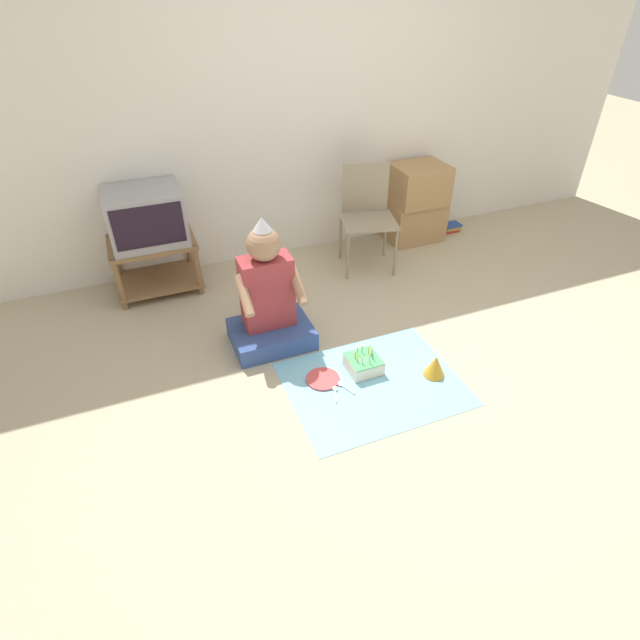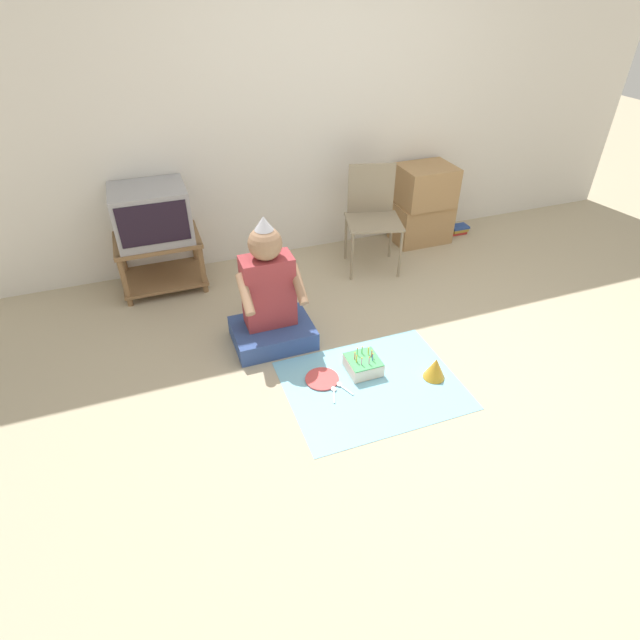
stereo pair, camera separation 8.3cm
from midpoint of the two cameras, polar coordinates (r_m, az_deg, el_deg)
name	(u,v)px [view 1 (the left image)]	position (r m, az deg, el deg)	size (l,w,h in m)	color
ground_plane	(428,368)	(3.41, 11.51, -5.42)	(16.00, 16.00, 0.00)	tan
wall_back	(317,102)	(4.45, -0.88, 23.65)	(6.40, 0.06, 2.55)	silver
tv_stand	(155,260)	(4.25, -18.84, 6.49)	(0.66, 0.49, 0.43)	olive
tv	(146,216)	(4.09, -19.86, 11.12)	(0.56, 0.48, 0.41)	#99999E
folding_chair	(367,210)	(4.33, 4.84, 12.43)	(0.54, 0.51, 0.86)	gray
cardboard_box_stack	(416,203)	(4.88, 10.46, 13.02)	(0.52, 0.40, 0.72)	#A87F51
book_pile	(451,227)	(5.24, 14.28, 10.21)	(0.18, 0.12, 0.08)	#B72D28
person_seated	(269,303)	(3.41, -6.60, 1.99)	(0.55, 0.42, 0.94)	#334C8C
party_cloth	(373,384)	(3.24, 5.37, -7.26)	(1.09, 0.86, 0.01)	#7FC6E0
birthday_cake	(363,364)	(3.30, 4.27, -5.00)	(0.21, 0.21, 0.16)	#F4E0C6
party_hat_blue	(436,365)	(3.32, 12.39, -5.11)	(0.14, 0.14, 0.15)	gold
paper_plate	(323,379)	(3.25, -0.40, -6.74)	(0.22, 0.22, 0.01)	#D84C4C
plastic_spoon_near	(342,385)	(3.21, 1.79, -7.43)	(0.07, 0.14, 0.01)	white
plastic_spoon_far	(335,390)	(3.17, 0.99, -8.04)	(0.06, 0.14, 0.01)	white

